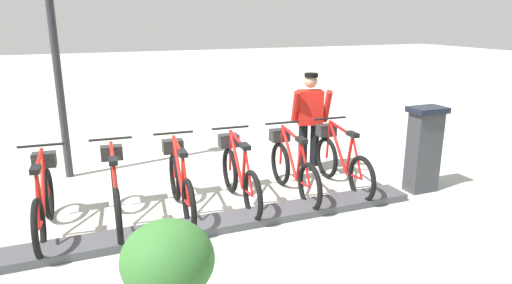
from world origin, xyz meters
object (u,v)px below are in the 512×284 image
bike_docked_3 (180,182)px  bike_docked_5 (44,200)px  planter_bush (168,272)px  lamp_post (50,6)px  payment_kiosk (424,148)px  bike_docked_0 (341,160)px  bike_docked_4 (115,190)px  bike_docked_2 (239,174)px  worker_near_rack (310,119)px  bike_docked_1 (292,167)px

bike_docked_3 → bike_docked_5: size_ratio=1.00×
planter_bush → lamp_post: bearing=10.3°
planter_bush → bike_docked_5: bearing=24.4°
payment_kiosk → bike_docked_5: 5.20m
planter_bush → payment_kiosk: bearing=-67.3°
payment_kiosk → bike_docked_0: (0.57, 1.05, -0.24)m
bike_docked_5 → planter_bush: 2.52m
bike_docked_3 → bike_docked_4: same height
bike_docked_2 → planter_bush: size_ratio=1.77×
bike_docked_4 → worker_near_rack: worker_near_rack is taller
bike_docked_2 → planter_bush: bearing=148.1°
payment_kiosk → bike_docked_1: payment_kiosk is taller
bike_docked_2 → planter_bush: bike_docked_2 is taller
bike_docked_1 → lamp_post: size_ratio=0.42×
bike_docked_2 → bike_docked_4: size_ratio=1.00×
bike_docked_5 → lamp_post: 3.06m
bike_docked_0 → bike_docked_1: same height
bike_docked_2 → bike_docked_4: same height
bike_docked_2 → lamp_post: lamp_post is taller
bike_docked_1 → bike_docked_2: (0.00, 0.82, 0.00)m
bike_docked_0 → bike_docked_4: (0.00, 3.29, 0.00)m
payment_kiosk → lamp_post: size_ratio=0.31×
bike_docked_2 → bike_docked_3: (0.00, 0.82, 0.00)m
bike_docked_1 → bike_docked_4: size_ratio=1.00×
worker_near_rack → planter_bush: 4.33m
bike_docked_0 → bike_docked_1: size_ratio=1.00×
bike_docked_0 → bike_docked_3: (0.00, 2.47, 0.00)m
bike_docked_1 → planter_bush: 3.22m
payment_kiosk → bike_docked_3: size_ratio=0.74×
bike_docked_3 → lamp_post: size_ratio=0.42×
bike_docked_0 → bike_docked_4: 3.29m
bike_docked_1 → lamp_post: lamp_post is taller
bike_docked_1 → worker_near_rack: worker_near_rack is taller
bike_docked_4 → planter_bush: 2.31m
bike_docked_1 → lamp_post: (2.05, 3.04, 2.25)m
bike_docked_2 → bike_docked_5: 2.47m
lamp_post → planter_bush: 4.91m
lamp_post → planter_bush: lamp_post is taller
bike_docked_2 → bike_docked_0: bearing=-90.0°
payment_kiosk → planter_bush: 4.47m
worker_near_rack → planter_bush: bearing=136.4°
bike_docked_3 → bike_docked_0: bearing=-90.0°
bike_docked_0 → bike_docked_5: bearing=90.0°
payment_kiosk → lamp_post: (2.63, 4.91, 2.02)m
payment_kiosk → lamp_post: bearing=61.9°
bike_docked_2 → worker_near_rack: 1.82m
bike_docked_5 → lamp_post: bearing=-7.0°
bike_docked_3 → lamp_post: (2.05, 1.39, 2.25)m
bike_docked_0 → bike_docked_2: bearing=90.0°
bike_docked_0 → bike_docked_2: 1.65m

